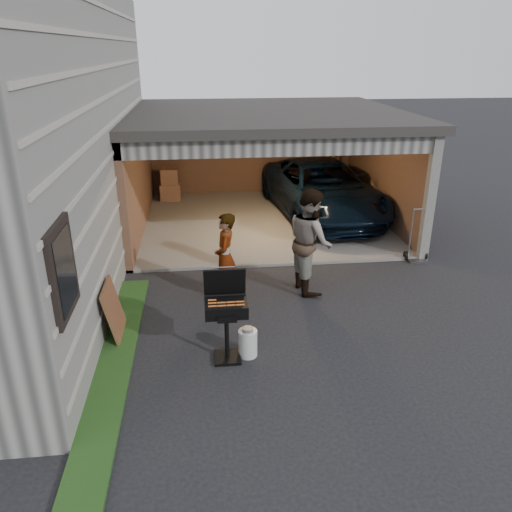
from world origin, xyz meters
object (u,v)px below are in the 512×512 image
at_px(minivan, 322,191).
at_px(plywood_panel, 114,311).
at_px(man, 310,241).
at_px(hand_truck, 417,251).
at_px(bbq_grill, 226,310).
at_px(propane_tank, 248,343).
at_px(woman, 225,257).

distance_m(minivan, plywood_panel, 7.40).
height_order(man, hand_truck, man).
xyz_separation_m(man, bbq_grill, (-1.70, -2.17, -0.18)).
bearing_deg(bbq_grill, propane_tank, 4.40).
xyz_separation_m(minivan, bbq_grill, (-2.98, -6.50, 0.09)).
height_order(bbq_grill, hand_truck, bbq_grill).
bearing_deg(propane_tank, hand_truck, 38.70).
distance_m(woman, plywood_panel, 2.20).
relative_size(bbq_grill, plywood_panel, 1.48).
bearing_deg(plywood_panel, propane_tank, -20.99).
bearing_deg(hand_truck, bbq_grill, -142.56).
bearing_deg(hand_truck, woman, -162.56).
bearing_deg(plywood_panel, minivan, 50.32).
bearing_deg(plywood_panel, man, 21.47).
distance_m(plywood_panel, hand_truck, 6.55).
height_order(woman, plywood_panel, woman).
height_order(minivan, hand_truck, minivan).
relative_size(man, hand_truck, 1.67).
bearing_deg(woman, bbq_grill, 3.33).
bearing_deg(minivan, propane_tank, -117.79).
bearing_deg(man, plywood_panel, 103.52).
relative_size(minivan, propane_tank, 12.11).
bearing_deg(man, propane_tank, 139.16).
relative_size(man, propane_tank, 4.64).
xyz_separation_m(bbq_grill, plywood_panel, (-1.74, 0.81, -0.36)).
distance_m(woman, propane_tank, 2.04).
height_order(minivan, woman, woman).
bearing_deg(woman, plywood_panel, -51.69).
distance_m(bbq_grill, propane_tank, 0.68).
distance_m(woman, bbq_grill, 1.97).
height_order(man, propane_tank, man).
relative_size(bbq_grill, hand_truck, 1.15).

